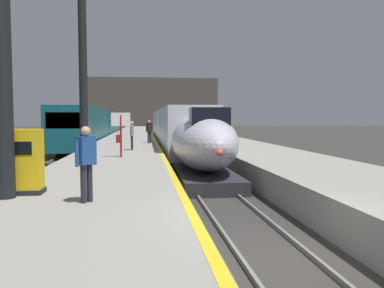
{
  "coord_description": "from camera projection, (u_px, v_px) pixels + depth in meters",
  "views": [
    {
      "loc": [
        -2.68,
        -7.49,
        2.93
      ],
      "look_at": [
        -0.63,
        9.14,
        1.8
      ],
      "focal_mm": 36.53,
      "sensor_mm": 36.0,
      "label": 1
    }
  ],
  "objects": [
    {
      "name": "ticket_machine_yellow",
      "position": [
        27.0,
        164.0,
        9.61
      ],
      "size": [
        0.76,
        0.62,
        1.6
      ],
      "color": "yellow",
      "rests_on": "platform_left"
    },
    {
      "name": "terminus_back_wall",
      "position": [
        154.0,
        103.0,
        108.48
      ],
      "size": [
        36.0,
        2.0,
        14.0
      ],
      "primitive_type": "cube",
      "color": "#4C4742",
      "rests_on": "ground"
    },
    {
      "name": "platform_left_safety_stripe",
      "position": [
        155.0,
        141.0,
        32.16
      ],
      "size": [
        0.2,
        107.8,
        0.01
      ],
      "primitive_type": "cube",
      "color": "yellow",
      "rests_on": "platform_left"
    },
    {
      "name": "station_column_mid",
      "position": [
        82.0,
        38.0,
        20.78
      ],
      "size": [
        4.0,
        0.68,
        10.27
      ],
      "color": "black",
      "rests_on": "platform_left"
    },
    {
      "name": "passenger_far_waiting",
      "position": [
        132.0,
        133.0,
        22.77
      ],
      "size": [
        0.25,
        0.57,
        1.69
      ],
      "color": "#23232D",
      "rests_on": "platform_left"
    },
    {
      "name": "platform_right",
      "position": [
        224.0,
        146.0,
        32.91
      ],
      "size": [
        4.8,
        110.0,
        1.05
      ],
      "primitive_type": "cube",
      "color": "gray",
      "rests_on": "ground"
    },
    {
      "name": "passenger_near_edge",
      "position": [
        149.0,
        130.0,
        28.96
      ],
      "size": [
        0.49,
        0.39,
        1.69
      ],
      "color": "#23232D",
      "rests_on": "platform_left"
    },
    {
      "name": "platform_left",
      "position": [
        127.0,
        147.0,
        31.92
      ],
      "size": [
        4.8,
        110.0,
        1.05
      ],
      "primitive_type": "cube",
      "color": "gray",
      "rests_on": "ground"
    },
    {
      "name": "ground_plane",
      "position": [
        278.0,
        262.0,
        7.94
      ],
      "size": [
        260.0,
        260.0,
        0.0
      ],
      "primitive_type": "plane",
      "color": "#33302D"
    },
    {
      "name": "rail_secondary_right",
      "position": [
        91.0,
        150.0,
        34.27
      ],
      "size": [
        0.08,
        110.0,
        0.12
      ],
      "primitive_type": "cube",
      "color": "slate",
      "rests_on": "ground"
    },
    {
      "name": "rail_main_right",
      "position": [
        182.0,
        150.0,
        35.26
      ],
      "size": [
        0.08,
        110.0,
        0.12
      ],
      "primitive_type": "cube",
      "color": "slate",
      "rests_on": "ground"
    },
    {
      "name": "departure_info_board",
      "position": [
        121.0,
        126.0,
        18.51
      ],
      "size": [
        0.9,
        0.1,
        2.12
      ],
      "color": "maroon",
      "rests_on": "platform_left"
    },
    {
      "name": "rolling_suitcase",
      "position": [
        119.0,
        139.0,
        29.26
      ],
      "size": [
        0.4,
        0.22,
        0.98
      ],
      "color": "maroon",
      "rests_on": "platform_left"
    },
    {
      "name": "passenger_mid_platform",
      "position": [
        86.0,
        158.0,
        8.61
      ],
      "size": [
        0.42,
        0.44,
        1.69
      ],
      "color": "#23232D",
      "rests_on": "platform_left"
    },
    {
      "name": "rail_secondary_left",
      "position": [
        73.0,
        151.0,
        34.09
      ],
      "size": [
        0.08,
        110.0,
        0.12
      ],
      "primitive_type": "cube",
      "color": "slate",
      "rests_on": "ground"
    },
    {
      "name": "highspeed_train_main",
      "position": [
        176.0,
        130.0,
        32.84
      ],
      "size": [
        2.92,
        39.25,
        3.6
      ],
      "color": "silver",
      "rests_on": "ground"
    },
    {
      "name": "rail_main_left",
      "position": [
        166.0,
        150.0,
        35.08
      ],
      "size": [
        0.08,
        110.0,
        0.12
      ],
      "primitive_type": "cube",
      "color": "slate",
      "rests_on": "ground"
    },
    {
      "name": "regional_train_adjacent",
      "position": [
        96.0,
        125.0,
        44.24
      ],
      "size": [
        2.85,
        36.6,
        3.8
      ],
      "color": "#145660",
      "rests_on": "ground"
    }
  ]
}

